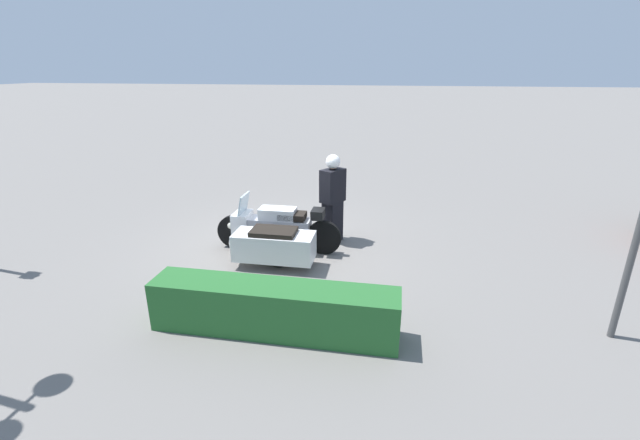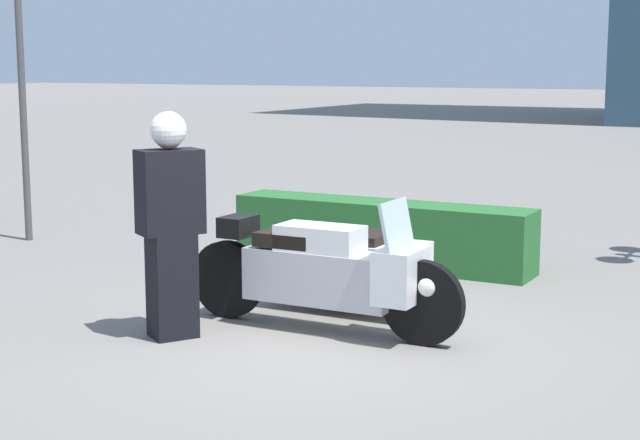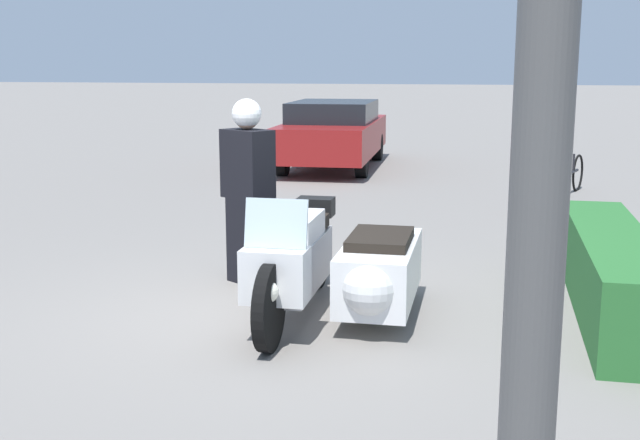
% 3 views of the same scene
% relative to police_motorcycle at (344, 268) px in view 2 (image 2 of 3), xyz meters
% --- Properties ---
extents(ground_plane, '(160.00, 160.00, 0.00)m').
position_rel_police_motorcycle_xyz_m(ground_plane, '(-0.06, -0.72, -0.48)').
color(ground_plane, slate).
extents(police_motorcycle, '(2.58, 1.31, 1.17)m').
position_rel_police_motorcycle_xyz_m(police_motorcycle, '(0.00, 0.00, 0.00)').
color(police_motorcycle, black).
rests_on(police_motorcycle, ground).
extents(officer_rider, '(0.54, 0.60, 1.88)m').
position_rel_police_motorcycle_xyz_m(officer_rider, '(-1.02, -1.16, 0.52)').
color(officer_rider, black).
rests_on(officer_rider, ground).
extents(hedge_bush_curbside, '(3.50, 0.62, 0.73)m').
position_rel_police_motorcycle_xyz_m(hedge_bush_curbside, '(-0.73, 2.37, -0.11)').
color(hedge_bush_curbside, '#28662D').
rests_on(hedge_bush_curbside, ground).
extents(traffic_light_far, '(0.23, 0.27, 3.76)m').
position_rel_police_motorcycle_xyz_m(traffic_light_far, '(-5.39, 1.64, 1.97)').
color(traffic_light_far, '#4C4C4C').
rests_on(traffic_light_far, ground).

